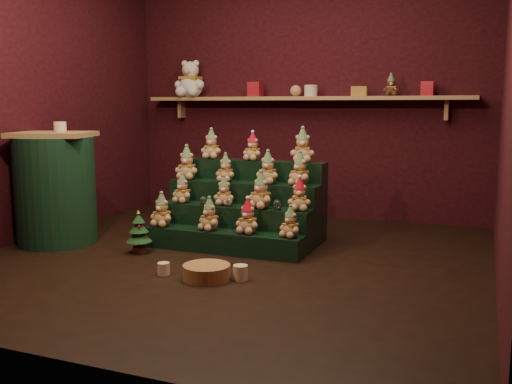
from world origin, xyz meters
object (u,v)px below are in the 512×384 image
at_px(brown_bear, 391,85).
at_px(riser_tier_front, 223,242).
at_px(snow_globe_a, 203,201).
at_px(mug_left, 164,269).
at_px(snow_globe_b, 229,202).
at_px(mini_christmas_tree, 139,232).
at_px(wicker_basket, 207,272).
at_px(snow_globe_c, 277,205).
at_px(white_bear, 190,74).
at_px(mug_right, 240,273).
at_px(side_table, 56,189).

bearing_deg(brown_bear, riser_tier_front, -138.48).
bearing_deg(brown_bear, snow_globe_a, -147.13).
height_order(riser_tier_front, mug_left, riser_tier_front).
relative_size(snow_globe_b, mini_christmas_tree, 0.21).
bearing_deg(wicker_basket, brown_bear, 70.03).
xyz_separation_m(snow_globe_c, brown_bear, (0.67, 1.51, 1.02)).
distance_m(mini_christmas_tree, white_bear, 2.47).
distance_m(mug_left, mug_right, 0.58).
bearing_deg(snow_globe_b, mug_left, -97.12).
xyz_separation_m(snow_globe_c, side_table, (-1.95, -0.42, 0.09)).
bearing_deg(mini_christmas_tree, snow_globe_a, 49.38).
bearing_deg(side_table, mini_christmas_tree, -18.65).
bearing_deg(riser_tier_front, mini_christmas_tree, -156.11).
relative_size(side_table, mini_christmas_tree, 2.71).
height_order(riser_tier_front, white_bear, white_bear).
distance_m(wicker_basket, white_bear, 3.18).
bearing_deg(mini_christmas_tree, white_bear, 105.48).
bearing_deg(snow_globe_b, mug_right, -60.67).
height_order(snow_globe_a, mug_right, snow_globe_a).
xyz_separation_m(mug_left, wicker_basket, (0.34, 0.02, 0.01)).
bearing_deg(mug_left, snow_globe_c, 58.70).
bearing_deg(mug_right, white_bear, 124.99).
height_order(snow_globe_b, mug_left, snow_globe_b).
height_order(snow_globe_c, mini_christmas_tree, snow_globe_c).
xyz_separation_m(snow_globe_b, wicker_basket, (0.23, -0.89, -0.35)).
xyz_separation_m(snow_globe_a, mug_left, (0.14, -0.91, -0.35)).
bearing_deg(snow_globe_a, mug_right, -49.07).
distance_m(riser_tier_front, snow_globe_b, 0.35).
relative_size(snow_globe_a, snow_globe_c, 0.85).
bearing_deg(mug_left, riser_tier_front, 80.51).
bearing_deg(mug_right, snow_globe_a, 130.93).
xyz_separation_m(snow_globe_a, brown_bear, (1.36, 1.51, 1.03)).
height_order(riser_tier_front, snow_globe_c, snow_globe_c).
xyz_separation_m(side_table, mug_left, (1.39, -0.49, -0.45)).
distance_m(mini_christmas_tree, brown_bear, 2.90).
height_order(snow_globe_c, white_bear, white_bear).
bearing_deg(snow_globe_a, wicker_basket, -61.81).
bearing_deg(side_table, brown_bear, 19.57).
relative_size(mug_right, wicker_basket, 0.31).
height_order(mini_christmas_tree, mug_left, mini_christmas_tree).
bearing_deg(white_bear, snow_globe_c, -43.80).
bearing_deg(brown_bear, snow_globe_b, -141.45).
bearing_deg(snow_globe_c, mug_left, -121.30).
bearing_deg(white_bear, mini_christmas_tree, -75.11).
height_order(side_table, brown_bear, brown_bear).
relative_size(riser_tier_front, wicker_basket, 4.12).
bearing_deg(riser_tier_front, white_bear, 125.26).
xyz_separation_m(side_table, brown_bear, (2.61, 1.93, 0.94)).
xyz_separation_m(riser_tier_front, snow_globe_a, (-0.26, 0.16, 0.31)).
bearing_deg(brown_bear, mini_christmas_tree, -146.86).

